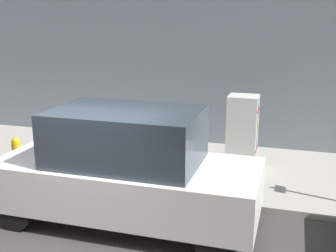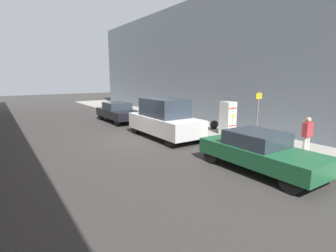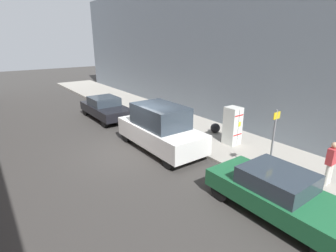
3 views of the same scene
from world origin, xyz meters
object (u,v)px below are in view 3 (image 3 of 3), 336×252
fire_hydrant (149,116)px  parked_van_white (160,128)px  street_sign_post (273,141)px  pedestrian_walking_far (331,161)px  trash_bag (215,128)px  discarded_refrigerator (232,126)px  parked_sedan_green (281,194)px  parked_sedan_dark (105,108)px

fire_hydrant → parked_van_white: (1.65, 3.56, 0.53)m
street_sign_post → pedestrian_walking_far: street_sign_post is taller
parked_van_white → fire_hydrant: bearing=-114.9°
street_sign_post → trash_bag: street_sign_post is taller
discarded_refrigerator → parked_sedan_green: (3.01, 4.38, -0.31)m
discarded_refrigerator → parked_van_white: (3.01, -1.68, 0.01)m
trash_bag → parked_sedan_green: 6.88m
street_sign_post → parked_van_white: (1.55, -4.69, -0.52)m
trash_bag → parked_sedan_dark: 7.27m
street_sign_post → parked_sedan_dark: size_ratio=0.59×
pedestrian_walking_far → fire_hydrant: bearing=-68.7°
trash_bag → parked_sedan_green: parked_sedan_green is taller
fire_hydrant → parked_sedan_dark: (1.65, -2.66, 0.22)m
parked_sedan_dark → parked_sedan_green: 12.28m
discarded_refrigerator → street_sign_post: street_sign_post is taller
parked_van_white → street_sign_post: bearing=108.3°
trash_bag → street_sign_post: bearing=66.8°
pedestrian_walking_far → parked_van_white: size_ratio=0.33×
trash_bag → parked_van_white: 3.56m
parked_sedan_dark → parked_sedan_green: (-0.00, 12.28, -0.01)m
fire_hydrant → parked_sedan_green: (1.65, 9.62, 0.21)m
street_sign_post → parked_sedan_green: bearing=41.4°
fire_hydrant → pedestrian_walking_far: bearing=96.7°
discarded_refrigerator → trash_bag: 1.74m
parked_van_white → trash_bag: bearing=177.6°
street_sign_post → pedestrian_walking_far: 2.01m
parked_sedan_dark → parked_van_white: (-0.00, 6.22, 0.32)m
parked_sedan_dark → parked_van_white: 6.23m
trash_bag → fire_hydrant: bearing=-63.5°
discarded_refrigerator → trash_bag: size_ratio=3.49×
street_sign_post → parked_sedan_green: 2.23m
parked_sedan_dark → discarded_refrigerator: bearing=110.8°
pedestrian_walking_far → parked_sedan_dark: bearing=-62.7°
discarded_refrigerator → fire_hydrant: discarded_refrigerator is taller
discarded_refrigerator → trash_bag: discarded_refrigerator is taller
pedestrian_walking_far → trash_bag: bearing=-82.0°
parked_van_white → parked_sedan_green: size_ratio=1.07×
pedestrian_walking_far → parked_sedan_green: size_ratio=0.35×
discarded_refrigerator → pedestrian_walking_far: size_ratio=1.16×
fire_hydrant → pedestrian_walking_far: 9.82m
fire_hydrant → parked_sedan_dark: parked_sedan_dark is taller
pedestrian_walking_far → discarded_refrigerator: bearing=-78.1°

